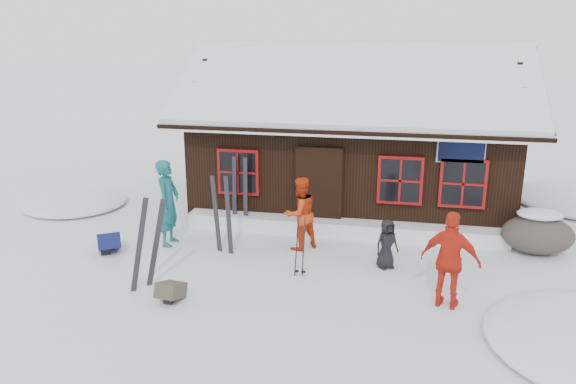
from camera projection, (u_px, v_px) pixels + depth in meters
name	position (u px, v px, depth m)	size (l,w,h in m)	color
ground	(258.00, 266.00, 11.62)	(120.00, 120.00, 0.00)	white
mountain_hut	(354.00, 147.00, 15.57)	(8.90, 6.09, 4.42)	black
snow_drift	(342.00, 227.00, 13.39)	(7.60, 0.60, 0.35)	white
snow_mounds	(346.00, 240.00, 13.05)	(20.60, 13.20, 0.48)	white
skier_teal	(168.00, 203.00, 12.56)	(0.71, 0.47, 1.96)	#145D61
skier_orange_left	(300.00, 213.00, 12.33)	(0.80, 0.62, 1.64)	red
skier_orange_right	(450.00, 260.00, 9.69)	(1.03, 0.43, 1.76)	red
skier_crouched	(387.00, 244.00, 11.41)	(0.51, 0.33, 1.04)	black
boulder	(538.00, 233.00, 12.20)	(1.52, 1.14, 0.88)	#514941
ski_pair_left	(148.00, 244.00, 10.44)	(0.69, 0.41, 1.81)	black
ski_pair_mid	(222.00, 216.00, 12.12)	(0.49, 0.13, 1.78)	black
ski_pair_right	(240.00, 194.00, 13.64)	(0.44, 0.12, 1.83)	black
ski_poles	(300.00, 247.00, 11.02)	(0.23, 0.11, 1.28)	black
backpack_blue	(109.00, 245.00, 12.32)	(0.47, 0.62, 0.34)	#12194D
backpack_olive	(171.00, 294.00, 10.10)	(0.38, 0.51, 0.28)	#434030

